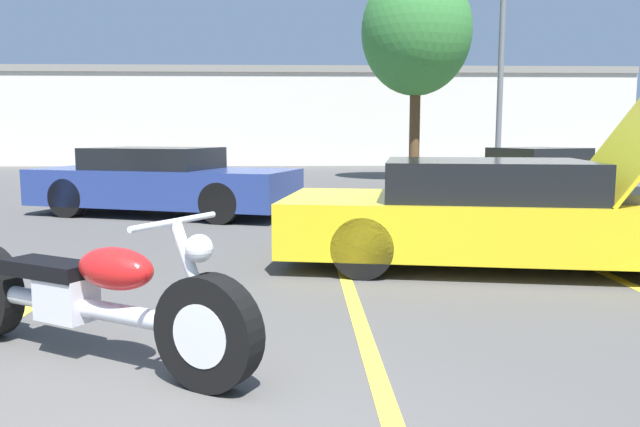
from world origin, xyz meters
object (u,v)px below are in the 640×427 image
(motorcycle, at_px, (83,299))
(show_car_hood_open, at_px, (504,214))
(parked_car_right_row, at_px, (542,172))
(light_pole, at_px, (504,41))
(parked_car_left_row, at_px, (162,182))
(tree_background, at_px, (416,32))

(motorcycle, height_order, show_car_hood_open, show_car_hood_open)
(motorcycle, bearing_deg, parked_car_right_row, 85.82)
(light_pole, bearing_deg, parked_car_left_row, -135.68)
(show_car_hood_open, bearing_deg, light_pole, 82.15)
(tree_background, relative_size, motorcycle, 2.67)
(light_pole, distance_m, tree_background, 3.00)
(tree_background, height_order, show_car_hood_open, tree_background)
(tree_background, distance_m, show_car_hood_open, 12.99)
(parked_car_left_row, relative_size, parked_car_right_row, 1.12)
(light_pole, bearing_deg, tree_background, -165.53)
(motorcycle, bearing_deg, tree_background, 101.74)
(parked_car_left_row, distance_m, parked_car_right_row, 8.81)
(motorcycle, xyz_separation_m, parked_car_right_row, (7.10, 10.57, 0.14))
(motorcycle, distance_m, parked_car_right_row, 12.73)
(light_pole, bearing_deg, parked_car_right_row, -97.56)
(tree_background, xyz_separation_m, show_car_hood_open, (-1.28, -12.34, -3.86))
(tree_background, relative_size, show_car_hood_open, 1.27)
(light_pole, height_order, parked_car_right_row, light_pole)
(motorcycle, relative_size, parked_car_left_row, 0.48)
(light_pole, bearing_deg, show_car_hood_open, -107.74)
(parked_car_right_row, bearing_deg, motorcycle, -146.49)
(parked_car_left_row, bearing_deg, motorcycle, -63.24)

